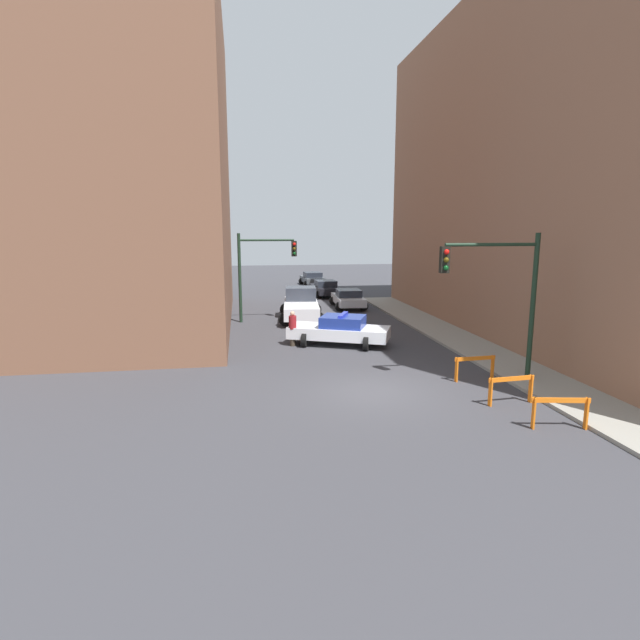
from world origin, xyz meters
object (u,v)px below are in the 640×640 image
parked_car_mid (325,288)px  parked_car_far (312,279)px  traffic_light_near (504,285)px  parked_car_near (348,298)px  barrier_back (475,364)px  barrier_mid (511,385)px  pedestrian_crossing (293,328)px  barrier_front (560,408)px  traffic_light_far (258,265)px  white_truck (301,305)px  police_car (340,330)px

parked_car_mid → parked_car_far: same height
traffic_light_near → parked_car_near: bearing=95.5°
traffic_light_near → parked_car_far: size_ratio=1.19×
barrier_back → barrier_mid: bearing=-90.6°
pedestrian_crossing → barrier_front: (6.22, -11.07, -0.24)m
traffic_light_near → barrier_back: bearing=161.6°
traffic_light_far → traffic_light_near: bearing=-58.8°
traffic_light_near → parked_car_near: size_ratio=1.19×
white_truck → barrier_back: bearing=-64.5°
parked_car_near → barrier_back: bearing=-84.6°
barrier_front → barrier_back: bearing=93.2°
white_truck → parked_car_near: (3.81, 4.00, -0.23)m
parked_car_near → pedestrian_crossing: 11.92m
parked_car_near → barrier_mid: bearing=-85.1°
parked_car_mid → barrier_back: parked_car_mid is taller
parked_car_mid → barrier_mid: bearing=-89.3°
police_car → parked_car_near: (2.80, 10.96, -0.05)m
white_truck → traffic_light_near: bearing=-61.9°
barrier_front → barrier_mid: 2.07m
traffic_light_near → parked_car_far: bearing=93.9°
barrier_front → barrier_mid: size_ratio=0.99×
parked_car_far → parked_car_near: bearing=-90.8°
police_car → parked_car_mid: size_ratio=1.15×
police_car → pedestrian_crossing: (-2.24, 0.15, 0.14)m
parked_car_far → barrier_mid: 34.03m
traffic_light_near → traffic_light_far: (-8.03, 13.26, -0.13)m
parked_car_near → barrier_back: parked_car_near is taller
pedestrian_crossing → traffic_light_far: bearing=72.8°
white_truck → barrier_mid: 16.51m
parked_car_mid → parked_car_far: size_ratio=1.00×
parked_car_near → parked_car_far: same height
police_car → barrier_back: (3.72, -6.34, -0.11)m
barrier_front → barrier_mid: same height
traffic_light_far → parked_car_near: (6.33, 4.30, -2.72)m
traffic_light_far → barrier_mid: size_ratio=3.25×
police_car → barrier_mid: size_ratio=3.16×
police_car → barrier_front: police_car is taller
barrier_mid → traffic_light_far: bearing=115.0°
traffic_light_far → parked_car_near: 8.12m
traffic_light_near → barrier_back: traffic_light_near is taller
white_truck → pedestrian_crossing: 6.91m
traffic_light_far → pedestrian_crossing: traffic_light_far is taller
traffic_light_near → barrier_back: size_ratio=3.25×
parked_car_far → barrier_front: bearing=-90.1°
barrier_mid → barrier_back: 2.53m
parked_car_mid → barrier_back: (1.47, -23.63, -0.06)m
traffic_light_near → pedestrian_crossing: 9.91m
traffic_light_far → pedestrian_crossing: 7.10m
parked_car_near → parked_car_mid: 6.35m
parked_car_mid → pedestrian_crossing: pedestrian_crossing is taller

